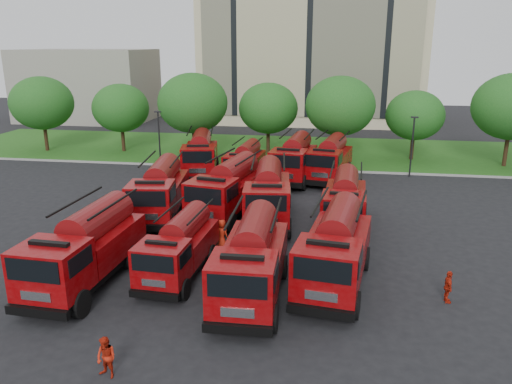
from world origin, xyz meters
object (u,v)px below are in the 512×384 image
fire_truck_2 (252,260)px  firefighter_5 (344,242)px  firefighter_1 (108,377)px  firefighter_3 (335,315)px  fire_truck_3 (335,249)px  fire_truck_5 (228,189)px  fire_truck_6 (268,194)px  fire_truck_7 (345,201)px  fire_truck_8 (200,155)px  fire_truck_4 (160,191)px  firefighter_0 (234,322)px  fire_truck_1 (179,247)px  firefighter_4 (222,248)px  fire_truck_0 (86,248)px  fire_truck_10 (294,159)px  firefighter_2 (446,302)px  fire_truck_11 (330,159)px  fire_truck_9 (245,162)px

fire_truck_2 → firefighter_5: (4.23, 7.08, -1.75)m
firefighter_1 → firefighter_3: (7.65, 5.21, 0.00)m
fire_truck_3 → fire_truck_5: fire_truck_5 is taller
fire_truck_6 → fire_truck_7: bearing=-9.1°
fire_truck_5 → fire_truck_8: 10.85m
fire_truck_4 → firefighter_0: size_ratio=4.13×
fire_truck_1 → fire_truck_8: size_ratio=0.80×
firefighter_0 → firefighter_5: size_ratio=1.28×
firefighter_3 → firefighter_5: firefighter_3 is taller
fire_truck_2 → fire_truck_6: size_ratio=0.96×
firefighter_3 → firefighter_4: size_ratio=1.04×
firefighter_0 → firefighter_1: firefighter_0 is taller
fire_truck_0 → fire_truck_4: size_ratio=0.99×
firefighter_1 → firefighter_3: bearing=52.7°
fire_truck_10 → firefighter_2: (8.24, -19.28, -1.80)m
fire_truck_6 → fire_truck_2: bearing=-92.4°
fire_truck_11 → firefighter_5: size_ratio=5.20×
fire_truck_5 → fire_truck_2: bearing=-62.4°
fire_truck_4 → fire_truck_5: bearing=4.7°
firefighter_3 → firefighter_5: bearing=-101.9°
fire_truck_6 → firefighter_4: (-1.95, -4.74, -1.79)m
fire_truck_2 → firefighter_1: 7.67m
fire_truck_11 → firefighter_1: fire_truck_11 is taller
fire_truck_5 → firefighter_1: bearing=-81.9°
fire_truck_5 → firefighter_0: (2.88, -12.89, -1.82)m
fire_truck_8 → firefighter_1: size_ratio=5.44×
fire_truck_2 → firefighter_0: fire_truck_2 is taller
fire_truck_10 → firefighter_1: bearing=-92.9°
fire_truck_3 → fire_truck_6: (-4.19, 8.15, -0.00)m
firefighter_1 → firefighter_3: firefighter_3 is taller
fire_truck_5 → firefighter_3: (6.97, -11.70, -1.82)m
fire_truck_6 → fire_truck_8: size_ratio=0.98×
fire_truck_10 → firefighter_3: size_ratio=4.76×
fire_truck_2 → fire_truck_11: (3.16, 20.64, -0.02)m
fire_truck_2 → firefighter_1: bearing=-122.9°
fire_truck_6 → fire_truck_0: bearing=-132.0°
fire_truck_4 → fire_truck_0: bearing=-99.1°
fire_truck_0 → fire_truck_9: size_ratio=1.20×
fire_truck_1 → fire_truck_5: (0.54, 8.97, 0.35)m
fire_truck_10 → firefighter_4: size_ratio=4.95×
fire_truck_8 → firefighter_3: size_ratio=4.80×
fire_truck_0 → firefighter_5: 14.05m
fire_truck_3 → firefighter_2: 5.31m
fire_truck_5 → fire_truck_7: 7.52m
fire_truck_2 → fire_truck_10: size_ratio=0.95×
fire_truck_10 → firefighter_3: fire_truck_10 is taller
fire_truck_8 → firefighter_3: fire_truck_8 is taller
fire_truck_4 → fire_truck_7: fire_truck_4 is taller
fire_truck_8 → fire_truck_5: bearing=-76.9°
fire_truck_0 → fire_truck_4: bearing=91.5°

